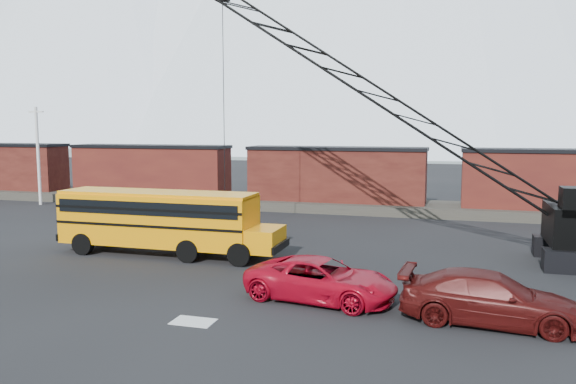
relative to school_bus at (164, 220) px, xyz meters
name	(u,v)px	position (x,y,z in m)	size (l,w,h in m)	color
ground	(226,287)	(5.20, -4.51, -1.79)	(160.00, 160.00, 0.00)	black
gravel_berm	(336,205)	(5.20, 17.49, -1.44)	(120.00, 5.00, 0.70)	#47433B
boxcar_west_near	(151,170)	(-10.80, 17.49, 0.97)	(13.70, 3.10, 4.17)	#441513
boxcar_mid	(336,174)	(5.20, 17.49, 0.97)	(13.70, 3.10, 4.17)	#592119
boxcar_east_near	(564,180)	(21.20, 17.49, 0.97)	(13.70, 3.10, 4.17)	#441513
utility_pole	(38,154)	(-18.80, 13.49, 2.36)	(1.40, 0.24, 8.00)	silver
snow_patch	(193,322)	(5.70, -8.51, -1.78)	(1.40, 0.90, 0.02)	silver
school_bus	(164,220)	(0.00, 0.00, 0.00)	(11.65, 2.65, 3.19)	orange
red_pickup	(321,280)	(9.22, -5.03, -1.01)	(2.59, 5.62, 1.56)	#B3081E
maroon_suv	(490,298)	(15.08, -5.89, -0.95)	(2.36, 5.79, 1.68)	#440D0C
crawler_crane	(412,116)	(11.75, 3.65, 5.15)	(21.95, 4.20, 13.79)	black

